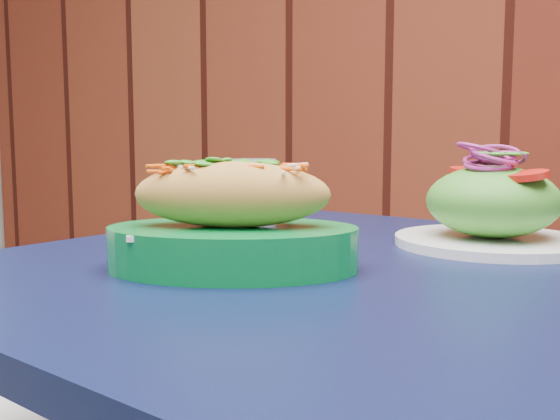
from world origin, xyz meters
The scene contains 4 objects.
cafe_table centered at (0.08, 1.48, 0.66)m, with size 0.92×0.92×0.75m.
banh_mi_basket centered at (-0.02, 1.38, 0.80)m, with size 0.31×0.27×0.12m.
salad_plate centered at (0.19, 1.67, 0.80)m, with size 0.25×0.25×0.13m.
water_glass centered at (-0.14, 1.63, 0.80)m, with size 0.07×0.07×0.11m, color silver.
Camera 1 is at (0.33, 0.84, 0.89)m, focal length 40.00 mm.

